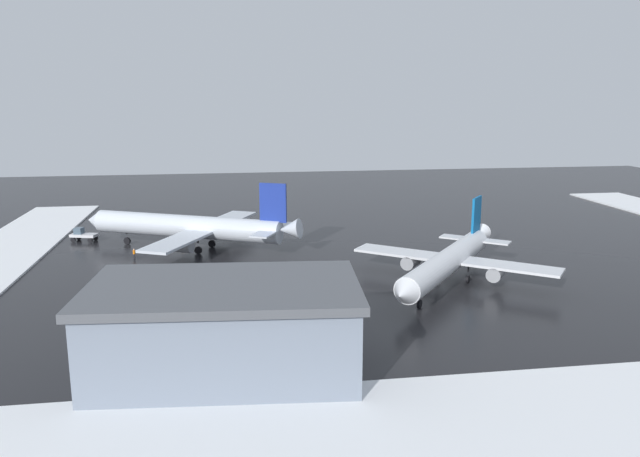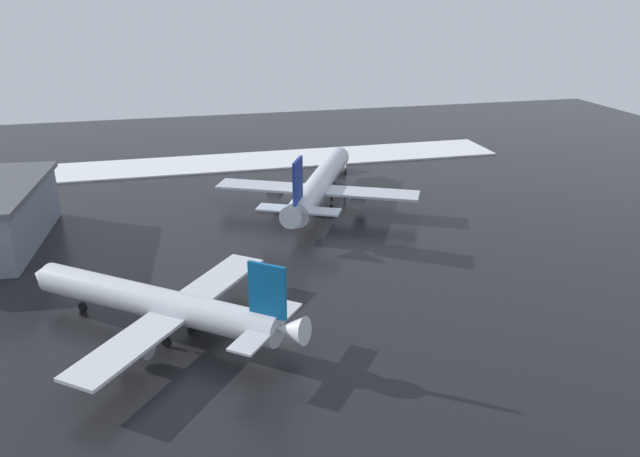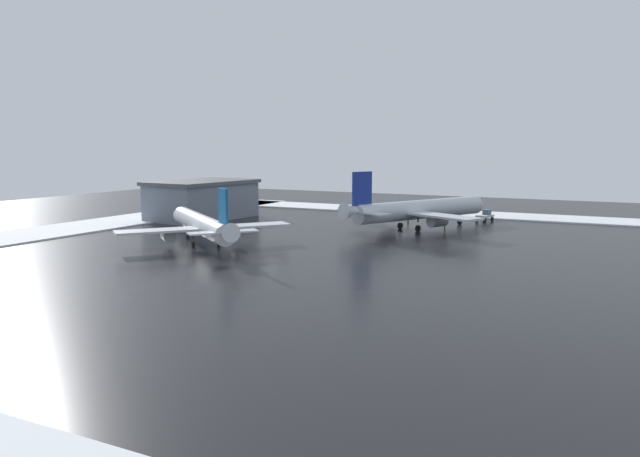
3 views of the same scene
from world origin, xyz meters
The scene contains 8 objects.
ground_plane centered at (0.00, 0.00, 0.00)m, with size 240.00×240.00×0.00m, color black.
snow_bank_far centered at (0.00, -50.00, 0.15)m, with size 152.00×16.00×0.31m, color white.
airplane_distant_tail centered at (-36.15, 12.14, 3.96)m, with size 37.77×32.12×12.00m.
airplane_foreground_jet centered at (-0.12, -13.98, 3.47)m, with size 26.51×29.64×10.50m.
pushback_tug centered at (-55.95, 21.33, 1.28)m, with size 5.03×3.40×2.50m.
ground_crew_near_tug centered at (-38.32, 17.13, 0.97)m, with size 0.36×0.36×1.71m.
ground_crew_mid_apron centered at (-45.11, 7.03, 0.97)m, with size 0.36×0.36×1.71m.
cargo_hangar centered at (-30.77, -37.75, 4.44)m, with size 26.18×17.06×8.80m.
Camera 1 is at (-30.34, -93.34, 25.70)m, focal length 35.00 mm.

